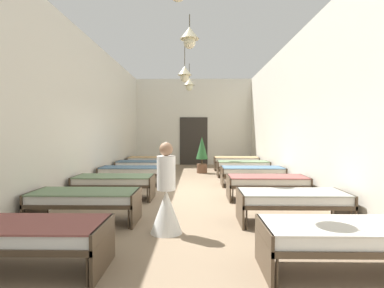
{
  "coord_description": "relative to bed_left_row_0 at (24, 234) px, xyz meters",
  "views": [
    {
      "loc": [
        0.16,
        -8.16,
        1.62
      ],
      "look_at": [
        0.0,
        1.67,
        1.25
      ],
      "focal_mm": 27.9,
      "sensor_mm": 36.0,
      "label": 1
    }
  ],
  "objects": [
    {
      "name": "bed_right_row_0",
      "position": [
        3.72,
        0.0,
        0.0
      ],
      "size": [
        1.9,
        0.84,
        0.57
      ],
      "color": "#473828",
      "rests_on": "ground"
    },
    {
      "name": "bed_right_row_4",
      "position": [
        3.72,
        7.6,
        0.0
      ],
      "size": [
        1.9,
        0.84,
        0.57
      ],
      "color": "#473828",
      "rests_on": "ground"
    },
    {
      "name": "potted_plant",
      "position": [
        2.23,
        8.55,
        0.38
      ],
      "size": [
        0.48,
        0.48,
        1.46
      ],
      "color": "brown",
      "rests_on": "ground"
    },
    {
      "name": "room_shell",
      "position": [
        1.86,
        6.06,
        1.74
      ],
      "size": [
        6.22,
        14.13,
        4.34
      ],
      "color": "silver",
      "rests_on": "ground"
    },
    {
      "name": "bed_right_row_3",
      "position": [
        3.72,
        5.7,
        0.0
      ],
      "size": [
        1.9,
        0.84,
        0.57
      ],
      "color": "#473828",
      "rests_on": "ground"
    },
    {
      "name": "bed_right_row_5",
      "position": [
        3.72,
        9.5,
        0.0
      ],
      "size": [
        1.9,
        0.84,
        0.57
      ],
      "color": "#473828",
      "rests_on": "ground"
    },
    {
      "name": "bed_left_row_3",
      "position": [
        0.0,
        5.7,
        0.0
      ],
      "size": [
        1.9,
        0.84,
        0.57
      ],
      "color": "#473828",
      "rests_on": "ground"
    },
    {
      "name": "bed_right_row_1",
      "position": [
        3.72,
        1.9,
        0.0
      ],
      "size": [
        1.9,
        0.84,
        0.57
      ],
      "color": "#473828",
      "rests_on": "ground"
    },
    {
      "name": "bed_left_row_0",
      "position": [
        0.0,
        0.0,
        0.0
      ],
      "size": [
        1.9,
        0.84,
        0.57
      ],
      "color": "#473828",
      "rests_on": "ground"
    },
    {
      "name": "nurse_near_aisle",
      "position": [
        1.53,
        1.36,
        0.09
      ],
      "size": [
        0.52,
        0.52,
        1.49
      ],
      "rotation": [
        0.0,
        0.0,
        4.38
      ],
      "color": "white",
      "rests_on": "ground"
    },
    {
      "name": "bed_left_row_1",
      "position": [
        0.0,
        1.9,
        0.0
      ],
      "size": [
        1.9,
        0.84,
        0.57
      ],
      "color": "#473828",
      "rests_on": "ground"
    },
    {
      "name": "bed_right_row_2",
      "position": [
        3.72,
        3.8,
        0.0
      ],
      "size": [
        1.9,
        0.84,
        0.57
      ],
      "color": "#473828",
      "rests_on": "ground"
    },
    {
      "name": "ground_plane",
      "position": [
        1.86,
        4.75,
        -0.49
      ],
      "size": [
        6.42,
        14.53,
        0.1
      ],
      "primitive_type": "cube",
      "color": "#8C755B"
    },
    {
      "name": "bed_left_row_2",
      "position": [
        0.0,
        3.8,
        0.0
      ],
      "size": [
        1.9,
        0.84,
        0.57
      ],
      "color": "#473828",
      "rests_on": "ground"
    },
    {
      "name": "bed_left_row_4",
      "position": [
        0.0,
        7.6,
        0.0
      ],
      "size": [
        1.9,
        0.84,
        0.57
      ],
      "color": "#473828",
      "rests_on": "ground"
    },
    {
      "name": "bed_left_row_5",
      "position": [
        0.0,
        9.5,
        0.0
      ],
      "size": [
        1.9,
        0.84,
        0.57
      ],
      "color": "#473828",
      "rests_on": "ground"
    }
  ]
}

